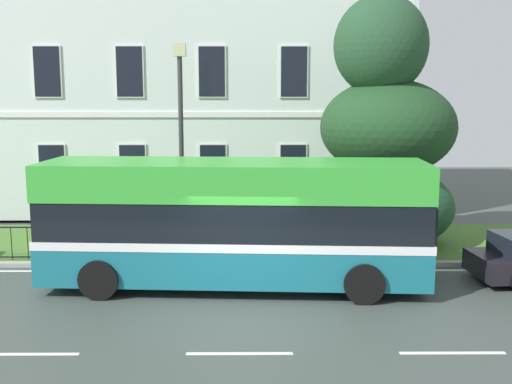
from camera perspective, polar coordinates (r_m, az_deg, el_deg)
name	(u,v)px	position (r m, az deg, el deg)	size (l,w,h in m)	color
ground_plane	(242,305)	(14.33, -1.33, -10.51)	(60.00, 56.00, 0.18)	#3D4642
georgian_townhouse	(184,43)	(27.42, -6.74, 13.66)	(18.25, 9.51, 13.72)	silver
iron_verge_railing	(149,242)	(17.71, -9.98, -4.67)	(12.51, 0.04, 0.97)	black
evergreen_tree	(385,143)	(19.57, 12.01, 4.55)	(4.30, 4.39, 7.85)	#423328
single_decker_bus	(235,222)	(15.18, -2.03, -2.79)	(9.59, 2.99, 3.17)	#196B7C
street_lamp_post	(181,135)	(17.77, -7.03, 5.34)	(0.36, 0.24, 6.11)	#333338
litter_bin	(104,231)	(18.92, -14.02, -3.60)	(0.52, 0.52, 1.21)	black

